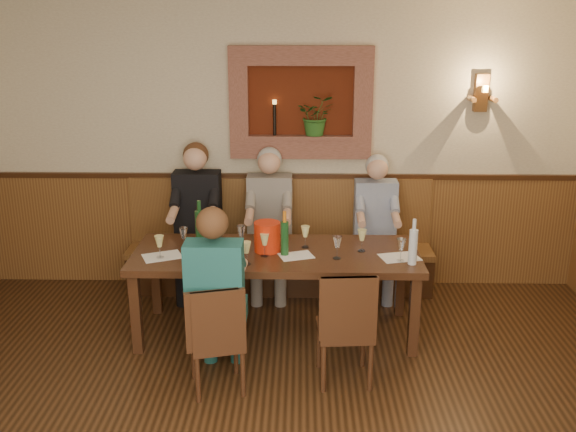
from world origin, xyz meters
name	(u,v)px	position (x,y,z in m)	size (l,w,h in m)	color
room_shell	(261,171)	(0.00, 0.00, 1.89)	(6.04, 6.04, 2.82)	#C5B595
wainscoting	(264,392)	(0.00, 0.00, 0.59)	(6.02, 6.02, 1.15)	brown
wall_niche	(305,108)	(0.24, 2.94, 1.81)	(1.36, 0.30, 1.06)	#521B0B
wall_sconce	(481,94)	(1.90, 2.93, 1.94)	(0.25, 0.20, 0.35)	brown
dining_table	(276,260)	(0.00, 1.85, 0.68)	(2.40, 0.90, 0.75)	#351C10
bench	(280,258)	(0.00, 2.79, 0.33)	(3.00, 0.45, 1.11)	#381E0F
chair_near_left	(218,358)	(-0.40, 0.96, 0.25)	(0.46, 0.46, 0.86)	#351C10
chair_near_right	(344,348)	(0.54, 1.09, 0.26)	(0.43, 0.43, 0.91)	#351C10
person_bench_left	(197,233)	(-0.80, 2.69, 0.62)	(0.45, 0.55, 1.50)	black
person_bench_mid	(270,235)	(-0.10, 2.69, 0.60)	(0.43, 0.53, 1.45)	#5E5856
person_bench_right	(375,239)	(0.93, 2.69, 0.57)	(0.40, 0.50, 1.39)	navy
person_chair_front	(217,311)	(-0.40, 1.07, 0.58)	(0.41, 0.50, 1.40)	#174251
spittoon_bucket	(267,237)	(-0.07, 1.87, 0.88)	(0.22, 0.22, 0.25)	red
wine_bottle_green_a	(285,237)	(0.07, 1.78, 0.90)	(0.08, 0.08, 0.38)	#19471E
wine_bottle_green_b	(200,228)	(-0.65, 1.96, 0.92)	(0.09, 0.09, 0.41)	#19471E
water_bottle	(413,246)	(1.10, 1.60, 0.90)	(0.08, 0.08, 0.38)	silver
tasting_sheet_a	(162,256)	(-0.93, 1.72, 0.75)	(0.31, 0.22, 0.00)	white
tasting_sheet_b	(296,256)	(0.17, 1.75, 0.75)	(0.27, 0.19, 0.00)	white
tasting_sheet_c	(400,257)	(1.02, 1.74, 0.75)	(0.31, 0.22, 0.00)	white
tasting_sheet_d	(218,263)	(-0.45, 1.57, 0.75)	(0.27, 0.20, 0.00)	white
wine_glass_0	(199,251)	(-0.61, 1.60, 0.85)	(0.08, 0.08, 0.19)	#E1DC86
wine_glass_1	(184,238)	(-0.78, 1.90, 0.85)	(0.08, 0.08, 0.19)	white
wine_glass_2	(246,253)	(-0.22, 1.56, 0.85)	(0.08, 0.08, 0.19)	#E1DC86
wine_glass_3	(362,240)	(0.72, 1.88, 0.85)	(0.08, 0.08, 0.19)	#E1DC86
wine_glass_4	(305,237)	(0.25, 1.96, 0.85)	(0.08, 0.08, 0.19)	#E1DC86
wine_glass_5	(160,247)	(-0.94, 1.69, 0.85)	(0.08, 0.08, 0.19)	#E1DC86
wine_glass_6	(265,245)	(-0.09, 1.75, 0.85)	(0.08, 0.08, 0.19)	#E1DC86
wine_glass_7	(241,236)	(-0.30, 1.96, 0.85)	(0.08, 0.08, 0.19)	white
wine_glass_8	(401,250)	(1.01, 1.65, 0.85)	(0.08, 0.08, 0.19)	white
wine_glass_9	(337,248)	(0.50, 1.70, 0.85)	(0.08, 0.08, 0.19)	white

